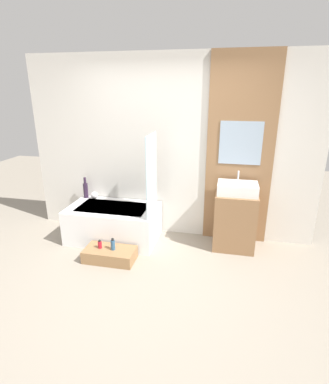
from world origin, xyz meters
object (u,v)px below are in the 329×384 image
(vase_tall_dark, at_px, (86,189))
(sink, at_px, (237,188))
(bottle_soap_secondary, at_px, (113,245))
(bathtub, at_px, (114,223))
(vase_round_light, at_px, (94,195))
(wooden_step_bench, at_px, (110,255))
(bottle_soap_primary, at_px, (100,245))

(vase_tall_dark, bearing_deg, sink, -4.12)
(sink, bearing_deg, bottle_soap_secondary, -155.05)
(bathtub, distance_m, vase_round_light, 0.58)
(bathtub, distance_m, bottle_soap_secondary, 0.62)
(wooden_step_bench, distance_m, vase_tall_dark, 1.26)
(bathtub, bearing_deg, bottle_soap_secondary, -69.72)
(vase_tall_dark, distance_m, bottle_soap_primary, 1.13)
(bathtub, bearing_deg, vase_tall_dark, 152.27)
(wooden_step_bench, height_order, vase_round_light, vase_round_light)
(bathtub, height_order, vase_round_light, vase_round_light)
(bathtub, relative_size, vase_round_light, 11.75)
(wooden_step_bench, xyz_separation_m, vase_round_light, (-0.57, 0.85, 0.48))
(sink, height_order, bottle_soap_secondary, sink)
(vase_tall_dark, height_order, bottle_soap_primary, vase_tall_dark)
(vase_tall_dark, bearing_deg, wooden_step_bench, -50.40)
(sink, bearing_deg, wooden_step_bench, -155.75)
(bathtub, distance_m, sink, 1.84)
(bottle_soap_primary, relative_size, bottle_soap_secondary, 0.72)
(bathtub, xyz_separation_m, wooden_step_bench, (0.16, -0.58, -0.17))
(wooden_step_bench, distance_m, bottle_soap_primary, 0.19)
(sink, relative_size, bottle_soap_primary, 4.66)
(wooden_step_bench, xyz_separation_m, sink, (1.57, 0.71, 0.79))
(vase_tall_dark, bearing_deg, vase_round_light, -7.09)
(wooden_step_bench, bearing_deg, bottle_soap_primary, 180.00)
(bathtub, xyz_separation_m, vase_round_light, (-0.41, 0.27, 0.30))
(vase_round_light, bearing_deg, vase_tall_dark, 172.91)
(bathtub, bearing_deg, wooden_step_bench, -74.14)
(wooden_step_bench, height_order, sink, sink)
(bottle_soap_secondary, bearing_deg, vase_round_light, 126.09)
(wooden_step_bench, bearing_deg, vase_round_light, 123.86)
(sink, relative_size, vase_tall_dark, 1.61)
(wooden_step_bench, relative_size, bottle_soap_secondary, 4.20)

